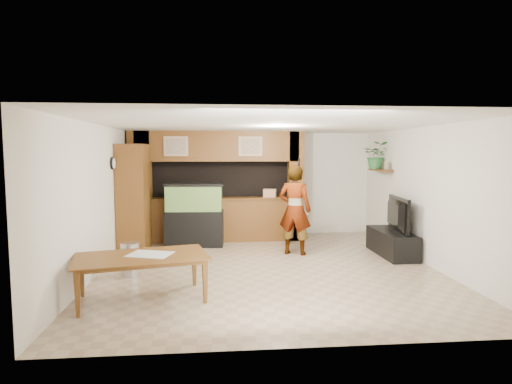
{
  "coord_description": "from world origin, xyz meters",
  "views": [
    {
      "loc": [
        -0.93,
        -7.64,
        2.12
      ],
      "look_at": [
        -0.17,
        0.6,
        1.34
      ],
      "focal_mm": 30.0,
      "sensor_mm": 36.0,
      "label": 1
    }
  ],
  "objects": [
    {
      "name": "tv_stand",
      "position": [
        2.65,
        0.73,
        0.25
      ],
      "size": [
        0.55,
        1.5,
        0.5
      ],
      "primitive_type": "cube",
      "color": "black",
      "rests_on": "floor"
    },
    {
      "name": "pantry_cabinet",
      "position": [
        -2.7,
        1.61,
        1.14
      ],
      "size": [
        0.57,
        0.93,
        2.28
      ],
      "primitive_type": "cube",
      "color": "brown",
      "rests_on": "floor"
    },
    {
      "name": "dining_table",
      "position": [
        -2.0,
        -1.58,
        0.32
      ],
      "size": [
        2.03,
        1.42,
        0.65
      ],
      "primitive_type": "imported",
      "rotation": [
        0.0,
        0.0,
        0.23
      ],
      "color": "brown",
      "rests_on": "floor"
    },
    {
      "name": "television",
      "position": [
        2.65,
        0.73,
        0.86
      ],
      "size": [
        0.3,
        1.24,
        0.71
      ],
      "primitive_type": "imported",
      "rotation": [
        0.0,
        0.0,
        1.46
      ],
      "color": "black",
      "rests_on": "tv_stand"
    },
    {
      "name": "microphone",
      "position": [
        0.72,
        0.83,
        1.91
      ],
      "size": [
        0.04,
        0.11,
        0.17
      ],
      "primitive_type": "cylinder",
      "rotation": [
        0.44,
        0.0,
        0.0
      ],
      "color": "black",
      "rests_on": "person"
    },
    {
      "name": "person",
      "position": [
        0.67,
        0.99,
        0.93
      ],
      "size": [
        0.8,
        0.68,
        1.86
      ],
      "primitive_type": "imported",
      "rotation": [
        0.0,
        0.0,
        2.73
      ],
      "color": "#A4865A",
      "rests_on": "floor"
    },
    {
      "name": "photo_frame",
      "position": [
        2.85,
        1.65,
        1.82
      ],
      "size": [
        0.05,
        0.15,
        0.2
      ],
      "primitive_type": "cube",
      "rotation": [
        0.0,
        0.0,
        -0.15
      ],
      "color": "tan",
      "rests_on": "wall_shelf"
    },
    {
      "name": "wall_right",
      "position": [
        3.0,
        0.0,
        1.3
      ],
      "size": [
        0.0,
        6.5,
        6.5
      ],
      "primitive_type": "plane",
      "rotation": [
        1.57,
        0.0,
        -1.57
      ],
      "color": "silver",
      "rests_on": "floor"
    },
    {
      "name": "wall_clock",
      "position": [
        -2.97,
        1.0,
        1.9
      ],
      "size": [
        0.05,
        0.25,
        0.25
      ],
      "color": "black",
      "rests_on": "wall_left"
    },
    {
      "name": "wall_shelf",
      "position": [
        2.85,
        1.95,
        1.7
      ],
      "size": [
        0.25,
        0.9,
        0.04
      ],
      "primitive_type": "cube",
      "color": "brown",
      "rests_on": "wall_right"
    },
    {
      "name": "trash_can",
      "position": [
        -2.41,
        -0.31,
        0.29
      ],
      "size": [
        0.32,
        0.32,
        0.58
      ],
      "primitive_type": "cylinder",
      "color": "#B2B2B7",
      "rests_on": "floor"
    },
    {
      "name": "potted_plant",
      "position": [
        2.82,
        2.15,
        2.04
      ],
      "size": [
        0.72,
        0.68,
        0.64
      ],
      "primitive_type": "imported",
      "rotation": [
        0.0,
        0.0,
        -0.39
      ],
      "color": "#2D7037",
      "rests_on": "wall_shelf"
    },
    {
      "name": "partition",
      "position": [
        -0.95,
        2.64,
        1.31
      ],
      "size": [
        4.2,
        0.99,
        2.6
      ],
      "color": "brown",
      "rests_on": "floor"
    },
    {
      "name": "wall_left",
      "position": [
        -3.0,
        0.0,
        1.3
      ],
      "size": [
        0.0,
        6.5,
        6.5
      ],
      "primitive_type": "plane",
      "rotation": [
        1.57,
        0.0,
        1.57
      ],
      "color": "silver",
      "rests_on": "floor"
    },
    {
      "name": "wall_back",
      "position": [
        0.0,
        3.25,
        1.3
      ],
      "size": [
        6.0,
        0.0,
        6.0
      ],
      "primitive_type": "plane",
      "rotation": [
        1.57,
        0.0,
        0.0
      ],
      "color": "silver",
      "rests_on": "floor"
    },
    {
      "name": "floor",
      "position": [
        0.0,
        0.0,
        0.0
      ],
      "size": [
        6.5,
        6.5,
        0.0
      ],
      "primitive_type": "plane",
      "color": "tan",
      "rests_on": "ground"
    },
    {
      "name": "ceiling",
      "position": [
        0.0,
        0.0,
        2.6
      ],
      "size": [
        6.5,
        6.5,
        0.0
      ],
      "primitive_type": "plane",
      "color": "white",
      "rests_on": "wall_back"
    },
    {
      "name": "newspaper_a",
      "position": [
        -1.9,
        -1.49,
        0.65
      ],
      "size": [
        0.7,
        0.59,
        0.01
      ],
      "primitive_type": "cube",
      "rotation": [
        0.0,
        0.0,
        -0.3
      ],
      "color": "silver",
      "rests_on": "dining_table"
    },
    {
      "name": "aquarium",
      "position": [
        -1.44,
        1.95,
        0.7
      ],
      "size": [
        1.29,
        0.48,
        1.43
      ],
      "rotation": [
        0.0,
        0.0,
        -0.06
      ],
      "color": "black",
      "rests_on": "floor"
    },
    {
      "name": "counter_box",
      "position": [
        0.33,
        2.45,
        1.14
      ],
      "size": [
        0.33,
        0.27,
        0.2
      ],
      "primitive_type": "cube",
      "rotation": [
        0.0,
        0.0,
        -0.27
      ],
      "color": "tan",
      "rests_on": "partition"
    }
  ]
}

